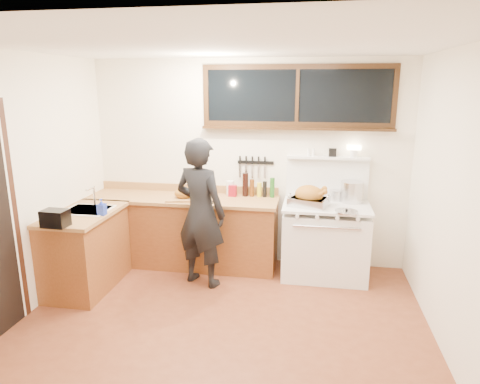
% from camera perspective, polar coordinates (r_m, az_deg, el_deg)
% --- Properties ---
extents(ground_plane, '(4.00, 3.50, 0.02)m').
position_cam_1_polar(ground_plane, '(4.33, -2.68, -17.85)').
color(ground_plane, brown).
extents(room_shell, '(4.10, 3.60, 2.65)m').
position_cam_1_polar(room_shell, '(3.73, -2.97, 4.34)').
color(room_shell, white).
rests_on(room_shell, ground).
extents(counter_back, '(2.44, 0.64, 1.00)m').
position_cam_1_polar(counter_back, '(5.59, -7.60, -5.07)').
color(counter_back, brown).
rests_on(counter_back, ground).
extents(counter_left, '(0.64, 1.09, 0.90)m').
position_cam_1_polar(counter_left, '(5.23, -19.85, -7.24)').
color(counter_left, brown).
rests_on(counter_left, ground).
extents(sink_unit, '(0.50, 0.45, 0.37)m').
position_cam_1_polar(sink_unit, '(5.16, -19.62, -2.87)').
color(sink_unit, white).
rests_on(sink_unit, counter_left).
extents(vintage_stove, '(1.02, 0.74, 1.57)m').
position_cam_1_polar(vintage_stove, '(5.32, 11.25, -6.12)').
color(vintage_stove, white).
rests_on(vintage_stove, ground).
extents(back_window, '(2.32, 0.13, 0.77)m').
position_cam_1_polar(back_window, '(5.31, 7.61, 11.66)').
color(back_window, black).
rests_on(back_window, room_shell).
extents(knife_strip, '(0.46, 0.03, 0.28)m').
position_cam_1_polar(knife_strip, '(5.45, 1.91, 3.87)').
color(knife_strip, black).
rests_on(knife_strip, room_shell).
extents(man, '(0.73, 0.60, 1.72)m').
position_cam_1_polar(man, '(4.90, -5.29, -2.79)').
color(man, black).
rests_on(man, ground).
extents(soap_bottle, '(0.08, 0.09, 0.18)m').
position_cam_1_polar(soap_bottle, '(4.89, -17.96, -1.90)').
color(soap_bottle, '#243CB4').
rests_on(soap_bottle, counter_left).
extents(toaster, '(0.26, 0.18, 0.17)m').
position_cam_1_polar(toaster, '(4.66, -23.42, -3.23)').
color(toaster, black).
rests_on(toaster, counter_left).
extents(cutting_board, '(0.47, 0.39, 0.14)m').
position_cam_1_polar(cutting_board, '(5.33, -7.46, -0.41)').
color(cutting_board, '#A27340').
rests_on(cutting_board, counter_back).
extents(roast_turkey, '(0.51, 0.44, 0.25)m').
position_cam_1_polar(roast_turkey, '(5.06, 9.23, -0.71)').
color(roast_turkey, silver).
rests_on(roast_turkey, vintage_stove).
extents(stockpot, '(0.31, 0.31, 0.25)m').
position_cam_1_polar(stockpot, '(5.33, 14.70, 0.04)').
color(stockpot, silver).
rests_on(stockpot, vintage_stove).
extents(saucepan, '(0.20, 0.30, 0.13)m').
position_cam_1_polar(saucepan, '(5.38, 12.72, -0.40)').
color(saucepan, silver).
rests_on(saucepan, vintage_stove).
extents(pot_lid, '(0.30, 0.30, 0.04)m').
position_cam_1_polar(pot_lid, '(4.90, 14.00, -2.55)').
color(pot_lid, silver).
rests_on(pot_lid, vintage_stove).
extents(coffee_tin, '(0.10, 0.08, 0.14)m').
position_cam_1_polar(coffee_tin, '(5.43, -0.99, 0.17)').
color(coffee_tin, maroon).
rests_on(coffee_tin, counter_back).
extents(pitcher, '(0.11, 0.11, 0.19)m').
position_cam_1_polar(pitcher, '(5.49, -1.33, 0.55)').
color(pitcher, white).
rests_on(pitcher, counter_back).
extents(bottle_cluster, '(0.41, 0.07, 0.30)m').
position_cam_1_polar(bottle_cluster, '(5.41, 2.21, 0.66)').
color(bottle_cluster, black).
rests_on(bottle_cluster, counter_back).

